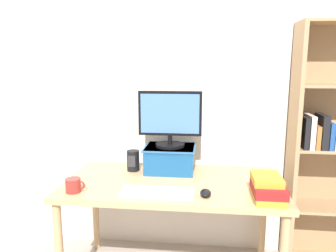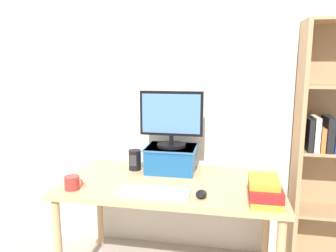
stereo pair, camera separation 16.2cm
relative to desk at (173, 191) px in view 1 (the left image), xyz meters
name	(u,v)px [view 1 (the left image)]	position (x,y,z in m)	size (l,w,h in m)	color
back_wall	(179,87)	(0.00, 0.49, 0.65)	(7.00, 0.08, 2.60)	beige
desk	(173,191)	(0.00, 0.00, 0.00)	(1.41, 0.76, 0.72)	tan
bookshelf_unit	(332,146)	(1.11, 0.34, 0.25)	(0.62, 0.28, 1.76)	tan
riser_box	(170,158)	(-0.04, 0.21, 0.17)	(0.36, 0.30, 0.18)	#195189
computer_monitor	(170,118)	(-0.04, 0.21, 0.46)	(0.44, 0.20, 0.39)	black
keyboard	(157,192)	(-0.07, -0.24, 0.08)	(0.43, 0.15, 0.02)	silver
computer_mouse	(206,193)	(0.22, -0.23, 0.09)	(0.06, 0.10, 0.04)	black
book_stack	(268,188)	(0.57, -0.23, 0.14)	(0.18, 0.27, 0.13)	gold
coffee_mug	(74,185)	(-0.57, -0.26, 0.11)	(0.12, 0.09, 0.08)	#9E2D28
desk_speaker	(133,161)	(-0.31, 0.18, 0.15)	(0.09, 0.09, 0.15)	black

